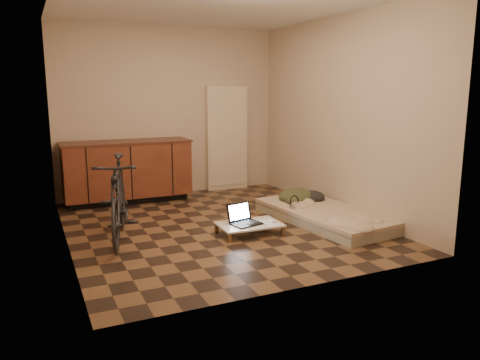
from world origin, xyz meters
name	(u,v)px	position (x,y,z in m)	size (l,w,h in m)	color
room_shell	(217,119)	(0.00, 0.00, 1.30)	(3.50, 4.00, 2.60)	brown
cabinets	(127,171)	(-0.75, 1.70, 0.47)	(1.84, 0.62, 0.91)	black
appliance_panel	(227,138)	(0.95, 1.94, 0.85)	(0.70, 0.10, 1.70)	beige
bicycle	(118,195)	(-1.20, -0.07, 0.52)	(0.47, 1.60, 1.03)	black
futon	(325,215)	(1.30, -0.41, 0.08)	(1.09, 1.97, 0.16)	#A9A087
clothing_pile	(301,192)	(1.30, 0.17, 0.27)	(0.55, 0.46, 0.22)	#373E24
headphones	(295,202)	(0.99, -0.18, 0.23)	(0.22, 0.20, 0.14)	black
lap_desk	(249,225)	(0.21, -0.46, 0.11)	(0.74, 0.49, 0.12)	brown
laptop	(244,219)	(0.15, -0.43, 0.17)	(0.38, 0.36, 0.22)	black
mouse	(272,221)	(0.48, -0.52, 0.14)	(0.06, 0.10, 0.04)	silver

